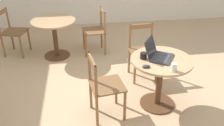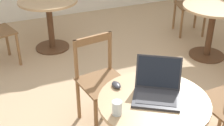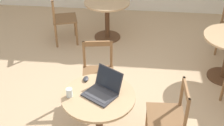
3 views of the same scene
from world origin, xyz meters
The scene contains 10 objects.
ground_plane centered at (0.00, 0.00, 0.00)m, with size 16.00×16.00×0.00m, color tan.
cafe_table_near centered at (-0.18, -0.55, 0.53)m, with size 0.79×0.79×0.71m.
cafe_table_mid centered at (1.51, 0.92, 0.53)m, with size 0.79×0.79×0.71m.
cafe_table_far centered at (-0.38, 1.96, 0.53)m, with size 0.79×0.79×0.71m.
chair_near_back centered at (-0.30, 0.21, 0.44)m, with size 0.46×0.46×0.85m.
chair_mid_back centered at (1.72, 1.71, 0.44)m, with size 0.50×0.50×0.85m.
laptop centered at (-0.14, -0.51, 0.76)m, with size 0.45×0.45×0.25m.
mouse centered at (-0.36, -0.29, 0.73)m, with size 0.06×0.10×0.03m.
mug centered at (-0.13, -0.32, 0.75)m, with size 0.12×0.08×0.08m.
drinking_glass centered at (-0.48, -0.59, 0.76)m, with size 0.07×0.07×0.10m.
Camera 2 is at (-1.14, -2.07, 2.00)m, focal length 50.00 mm.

